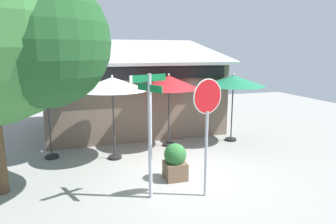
% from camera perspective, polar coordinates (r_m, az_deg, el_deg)
% --- Properties ---
extents(ground_plane, '(28.00, 28.00, 0.10)m').
position_cam_1_polar(ground_plane, '(8.67, 3.21, -12.25)').
color(ground_plane, gray).
extents(cafe_building, '(7.64, 5.47, 4.07)m').
position_cam_1_polar(cafe_building, '(13.51, -6.94, 3.68)').
color(cafe_building, '#705B4C').
rests_on(cafe_building, ground).
extents(street_sign_post, '(0.91, 0.85, 2.98)m').
position_cam_1_polar(street_sign_post, '(6.76, -3.57, -2.24)').
color(street_sign_post, '#A8AAB2').
rests_on(street_sign_post, ground).
extents(stop_sign, '(0.79, 0.23, 2.87)m').
position_cam_1_polar(stop_sign, '(6.86, 7.59, -0.60)').
color(stop_sign, '#A8AAB2').
rests_on(stop_sign, ground).
extents(patio_umbrella_teal_left, '(2.01, 2.01, 2.40)m').
position_cam_1_polar(patio_umbrella_teal_left, '(10.11, -22.47, 3.16)').
color(patio_umbrella_teal_left, black).
rests_on(patio_umbrella_teal_left, ground).
extents(patio_umbrella_ivory_center, '(2.24, 2.24, 2.75)m').
position_cam_1_polar(patio_umbrella_ivory_center, '(9.41, -10.76, 5.29)').
color(patio_umbrella_ivory_center, black).
rests_on(patio_umbrella_ivory_center, ground).
extents(patio_umbrella_crimson_right, '(2.26, 2.26, 2.69)m').
position_cam_1_polar(patio_umbrella_crimson_right, '(10.62, 0.14, 5.73)').
color(patio_umbrella_crimson_right, black).
rests_on(patio_umbrella_crimson_right, ground).
extents(patio_umbrella_forest_green_far_right, '(2.36, 2.36, 2.65)m').
position_cam_1_polar(patio_umbrella_forest_green_far_right, '(11.53, 12.56, 5.88)').
color(patio_umbrella_forest_green_far_right, black).
rests_on(patio_umbrella_forest_green_far_right, ground).
extents(sidewalk_planter, '(0.62, 0.62, 1.01)m').
position_cam_1_polar(sidewalk_planter, '(8.17, 1.40, -9.49)').
color(sidewalk_planter, brown).
rests_on(sidewalk_planter, ground).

